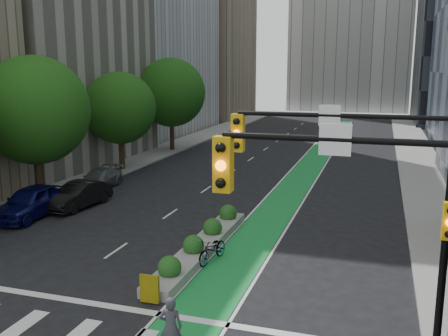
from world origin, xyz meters
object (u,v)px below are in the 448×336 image
Objects in this scene: cyclist at (171,327)px; parked_car_left_mid at (79,195)px; median_planter at (202,244)px; parked_car_left_far at (99,179)px; bicycle at (213,249)px; parked_car_left_near at (31,202)px.

parked_car_left_mid is (-11.28, 12.54, -0.15)m from cyclist.
median_planter is 2.27× the size of parked_car_left_mid.
median_planter is 14.04m from parked_car_left_far.
parked_car_left_near is at bearing 177.07° from bicycle.
parked_car_left_near is 1.12× the size of parked_car_left_far.
parked_car_left_mid is 1.00× the size of parked_car_left_far.
parked_car_left_mid is 4.71m from parked_car_left_far.
cyclist is 0.39× the size of parked_car_left_mid.
parked_car_left_mid reaches higher than median_planter.
parked_car_left_far is (-11.52, 10.01, 0.11)m from bicycle.
cyclist reaches higher than parked_car_left_near.
parked_car_left_near is (-11.52, 3.09, 0.32)m from bicycle.
median_planter is 8.21m from cyclist.
parked_car_left_near is at bearing 168.57° from median_planter.
median_planter reaches higher than bicycle.
cyclist reaches higher than parked_car_left_far.
cyclist is at bearing -41.85° from parked_car_left_mid.
cyclist is at bearing -68.55° from bicycle.
cyclist is 0.35× the size of parked_car_left_near.
median_planter is 1.25m from bicycle.
bicycle is 0.46× the size of parked_car_left_mid.
parked_car_left_near reaches higher than parked_car_left_far.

